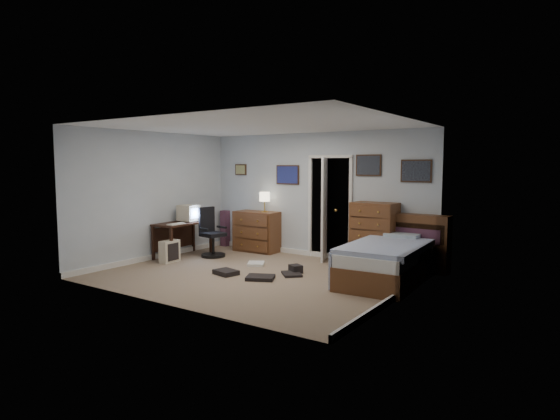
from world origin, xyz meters
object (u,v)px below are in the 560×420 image
object	(u,v)px
bed	(387,262)
office_chair	(211,238)
low_dresser	(257,231)
computer_desk	(180,230)
tall_dresser	(374,235)

from	to	relation	value
bed	office_chair	bearing A→B (deg)	177.78
office_chair	bed	size ratio (longest dim) A/B	0.47
low_dresser	bed	world-z (taller)	low_dresser
computer_desk	office_chair	size ratio (longest dim) A/B	1.24
computer_desk	bed	size ratio (longest dim) A/B	0.58
office_chair	tall_dresser	xyz separation A→B (m)	(3.12, 0.95, 0.20)
tall_dresser	low_dresser	bearing A→B (deg)	-177.83
tall_dresser	office_chair	bearing A→B (deg)	-160.42
computer_desk	bed	distance (m)	4.29
tall_dresser	computer_desk	bearing A→B (deg)	-158.04
office_chair	low_dresser	size ratio (longest dim) A/B	1.03
computer_desk	low_dresser	xyz separation A→B (m)	(0.98, 1.31, -0.11)
office_chair	low_dresser	distance (m)	1.06
low_dresser	bed	size ratio (longest dim) A/B	0.46
office_chair	tall_dresser	size ratio (longest dim) A/B	0.85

